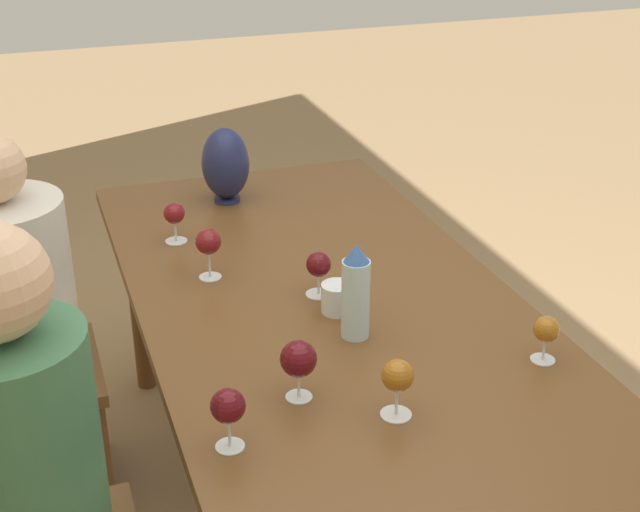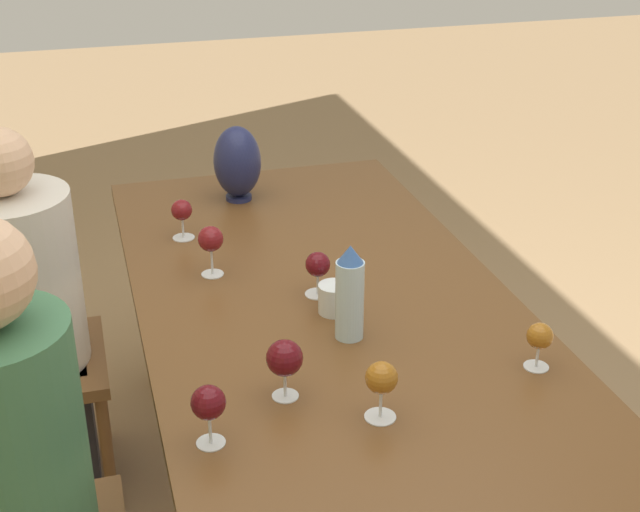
{
  "view_description": "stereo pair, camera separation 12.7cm",
  "coord_description": "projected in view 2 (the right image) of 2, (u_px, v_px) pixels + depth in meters",
  "views": [
    {
      "loc": [
        -1.88,
        0.72,
        1.92
      ],
      "look_at": [
        0.17,
        0.0,
        0.87
      ],
      "focal_mm": 50.0,
      "sensor_mm": 36.0,
      "label": 1
    },
    {
      "loc": [
        -1.92,
        0.59,
        1.92
      ],
      "look_at": [
        0.17,
        0.0,
        0.87
      ],
      "focal_mm": 50.0,
      "sensor_mm": 36.0,
      "label": 2
    }
  ],
  "objects": [
    {
      "name": "dining_table",
      "position": [
        338.0,
        342.0,
        2.33
      ],
      "size": [
        2.26,
        1.0,
        0.77
      ],
      "color": "brown",
      "rests_on": "ground_plane"
    },
    {
      "name": "water_bottle",
      "position": [
        349.0,
        293.0,
        2.17
      ],
      "size": [
        0.07,
        0.07,
        0.25
      ],
      "color": "silver",
      "rests_on": "dining_table"
    },
    {
      "name": "water_tumbler",
      "position": [
        336.0,
        298.0,
        2.32
      ],
      "size": [
        0.08,
        0.08,
        0.08
      ],
      "color": "silver",
      "rests_on": "dining_table"
    },
    {
      "name": "vase",
      "position": [
        237.0,
        162.0,
        2.98
      ],
      "size": [
        0.16,
        0.16,
        0.26
      ],
      "color": "#1E234C",
      "rests_on": "dining_table"
    },
    {
      "name": "wine_glass_0",
      "position": [
        318.0,
        266.0,
        2.38
      ],
      "size": [
        0.07,
        0.07,
        0.13
      ],
      "color": "silver",
      "rests_on": "dining_table"
    },
    {
      "name": "wine_glass_1",
      "position": [
        211.0,
        240.0,
        2.48
      ],
      "size": [
        0.07,
        0.07,
        0.15
      ],
      "color": "silver",
      "rests_on": "dining_table"
    },
    {
      "name": "wine_glass_3",
      "position": [
        285.0,
        359.0,
        1.94
      ],
      "size": [
        0.08,
        0.08,
        0.14
      ],
      "color": "silver",
      "rests_on": "dining_table"
    },
    {
      "name": "wine_glass_4",
      "position": [
        540.0,
        337.0,
        2.06
      ],
      "size": [
        0.06,
        0.06,
        0.12
      ],
      "color": "silver",
      "rests_on": "dining_table"
    },
    {
      "name": "wine_glass_5",
      "position": [
        182.0,
        211.0,
        2.71
      ],
      "size": [
        0.07,
        0.07,
        0.13
      ],
      "color": "silver",
      "rests_on": "dining_table"
    },
    {
      "name": "wine_glass_6",
      "position": [
        381.0,
        380.0,
        1.87
      ],
      "size": [
        0.07,
        0.07,
        0.14
      ],
      "color": "silver",
      "rests_on": "dining_table"
    },
    {
      "name": "wine_glass_7",
      "position": [
        208.0,
        404.0,
        1.79
      ],
      "size": [
        0.07,
        0.07,
        0.14
      ],
      "color": "silver",
      "rests_on": "dining_table"
    },
    {
      "name": "chair_far",
      "position": [
        2.0,
        350.0,
        2.64
      ],
      "size": [
        0.44,
        0.44,
        0.98
      ],
      "color": "brown",
      "rests_on": "ground_plane"
    },
    {
      "name": "person_near",
      "position": [
        18.0,
        472.0,
        1.87
      ],
      "size": [
        0.33,
        0.33,
        1.28
      ],
      "color": "#2D2D38",
      "rests_on": "ground_plane"
    },
    {
      "name": "person_far",
      "position": [
        28.0,
        310.0,
        2.61
      ],
      "size": [
        0.36,
        0.36,
        1.2
      ],
      "color": "#2D2D38",
      "rests_on": "ground_plane"
    }
  ]
}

